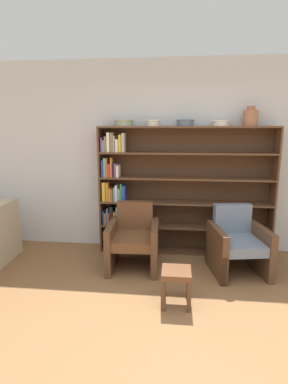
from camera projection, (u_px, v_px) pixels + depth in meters
The scene contains 11 objects.
ground_plane at pixel (190, 366), 2.28m from camera, with size 24.00×24.00×0.00m, color brown.
wall_back at pixel (186, 157), 4.36m from camera, with size 12.00×0.06×2.75m.
bookshelf at pixel (170, 192), 4.31m from camera, with size 2.45×0.30×1.82m.
bowl_stoneware at pixel (124, 123), 4.16m from camera, with size 0.28×0.28×0.09m.
bowl_olive at pixel (153, 123), 4.12m from camera, with size 0.19×0.19×0.09m.
bowl_copper at pixel (185, 122), 4.08m from camera, with size 0.25×0.25×0.09m.
bowl_sage at pixel (221, 123), 4.03m from camera, with size 0.24×0.24×0.08m.
vase_tall at pixel (251, 117), 3.97m from camera, with size 0.20×0.20×0.26m.
armchair_leather at pixel (134, 239), 3.90m from camera, with size 0.67×0.71×0.82m.
armchair_cushioned at pixel (237, 243), 3.76m from camera, with size 0.75×0.78×0.82m.
footstool at pixel (176, 277), 3.04m from camera, with size 0.30×0.30×0.38m.
Camera 1 is at (-0.14, -1.99, 1.76)m, focal length 28.00 mm.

